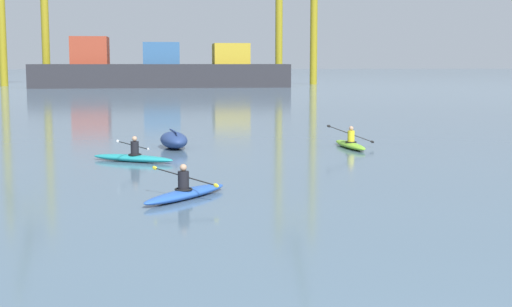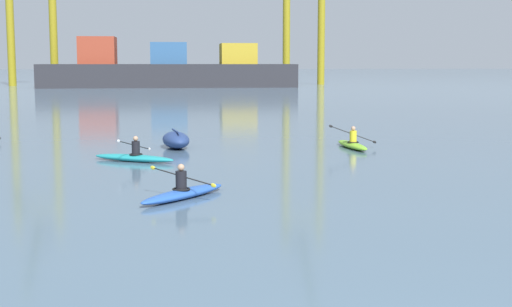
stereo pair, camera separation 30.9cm
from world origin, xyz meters
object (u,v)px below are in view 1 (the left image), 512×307
object	(u,v)px
capsized_dinghy	(174,140)
kayak_teal	(133,157)
kayak_lime	(350,144)
container_barge	(160,70)
kayak_blue	(186,192)

from	to	relation	value
capsized_dinghy	kayak_teal	xyz separation A→B (m)	(-1.58, -4.12, -0.18)
kayak_lime	capsized_dinghy	bearing A→B (deg)	172.98
container_barge	kayak_lime	bearing A→B (deg)	-84.04
capsized_dinghy	kayak_lime	distance (m)	7.58
kayak_blue	container_barge	bearing A→B (deg)	90.53
kayak_lime	kayak_teal	xyz separation A→B (m)	(-9.10, -3.19, 0.00)
container_barge	kayak_teal	size ratio (longest dim) A/B	11.54
container_barge	kayak_blue	bearing A→B (deg)	-89.47
kayak_lime	kayak_blue	distance (m)	13.15
container_barge	kayak_teal	world-z (taller)	container_barge
capsized_dinghy	kayak_blue	distance (m)	11.80
container_barge	kayak_blue	size ratio (longest dim) A/B	12.46
container_barge	kayak_teal	distance (m)	82.05
kayak_lime	kayak_teal	distance (m)	9.65
kayak_lime	kayak_teal	bearing A→B (deg)	-160.67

